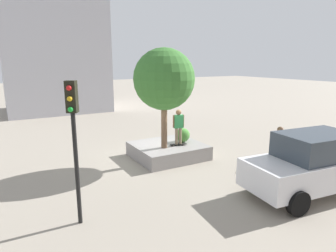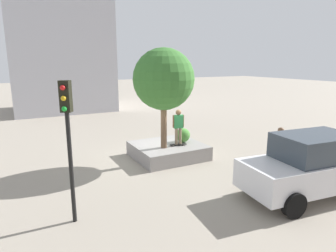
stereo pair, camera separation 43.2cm
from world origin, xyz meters
The scene contains 10 objects.
ground_plane centered at (0.00, 0.00, 0.00)m, with size 120.00×120.00×0.00m, color #9E9384.
planter_ledge centered at (-0.37, 0.17, 0.33)m, with size 3.22×2.92×0.67m, color gray.
plaza_tree centered at (0.07, 0.59, 3.81)m, with size 2.75×2.75×4.53m.
boxwood_shrub centered at (-1.21, 0.18, 1.02)m, with size 0.70×0.70×0.70m, color #4C8C3D.
skateboard centered at (-0.68, 0.62, 0.72)m, with size 0.83×0.43×0.07m.
skateboarder centered at (-0.68, 0.62, 1.70)m, with size 0.56×0.27×1.67m.
police_car centered at (-2.73, 6.14, 1.11)m, with size 4.91×2.64×2.19m.
traffic_light_corner centered at (4.80, 4.08, 2.82)m, with size 0.36×0.37×4.11m.
pedestrian_crossing centered at (-4.25, 3.50, 1.01)m, with size 0.49×0.44×1.75m.
plaza_lowrise_south centered at (1.79, -17.46, 7.53)m, with size 8.72×7.38×15.06m, color #B2B2BC.
Camera 1 is at (6.41, 12.04, 4.60)m, focal length 31.29 mm.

